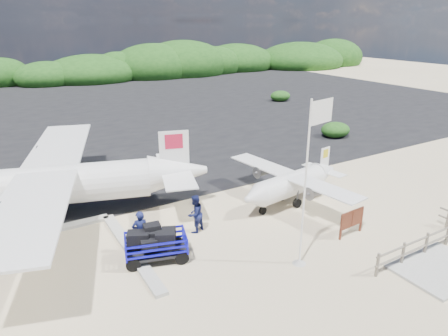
# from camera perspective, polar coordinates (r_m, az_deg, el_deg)

# --- Properties ---
(ground) EXTENTS (160.00, 160.00, 0.00)m
(ground) POSITION_cam_1_polar(r_m,az_deg,el_deg) (18.14, 2.17, -10.09)
(ground) COLOR beige
(asphalt_apron) EXTENTS (90.00, 50.00, 0.04)m
(asphalt_apron) POSITION_cam_1_polar(r_m,az_deg,el_deg) (44.89, -19.19, 7.39)
(asphalt_apron) COLOR #B2B2B2
(asphalt_apron) RESTS_ON ground
(lagoon) EXTENTS (9.00, 7.00, 0.40)m
(lagoon) POSITION_cam_1_polar(r_m,az_deg,el_deg) (17.25, -27.96, -14.52)
(lagoon) COLOR #B2B2B2
(lagoon) RESTS_ON ground
(walkway_pad) EXTENTS (3.50, 2.50, 0.10)m
(walkway_pad) POSITION_cam_1_polar(r_m,az_deg,el_deg) (18.23, 28.43, -12.66)
(walkway_pad) COLOR #B2B2B2
(walkway_pad) RESTS_ON ground
(vegetation_band) EXTENTS (124.00, 8.00, 4.40)m
(vegetation_band) POSITION_cam_1_polar(r_m,az_deg,el_deg) (69.25, -23.77, 11.02)
(vegetation_band) COLOR #B2B2B2
(vegetation_band) RESTS_ON ground
(fence) EXTENTS (6.40, 2.00, 1.10)m
(fence) POSITION_cam_1_polar(r_m,az_deg,el_deg) (19.02, 26.68, -10.94)
(fence) COLOR #B2B2B2
(fence) RESTS_ON ground
(baggage_cart) EXTENTS (2.98, 2.20, 1.33)m
(baggage_cart) POSITION_cam_1_polar(r_m,az_deg,el_deg) (16.94, -9.55, -12.81)
(baggage_cart) COLOR #0D0CC0
(baggage_cart) RESTS_ON ground
(flagpole) EXTENTS (1.41, 0.81, 6.65)m
(flagpole) POSITION_cam_1_polar(r_m,az_deg,el_deg) (16.78, 10.69, -13.24)
(flagpole) COLOR white
(flagpole) RESTS_ON ground
(signboard) EXTENTS (1.57, 0.24, 1.29)m
(signboard) POSITION_cam_1_polar(r_m,az_deg,el_deg) (19.29, 17.54, -9.14)
(signboard) COLOR brown
(signboard) RESTS_ON ground
(crew_a) EXTENTS (0.76, 0.55, 1.92)m
(crew_a) POSITION_cam_1_polar(r_m,az_deg,el_deg) (17.05, -11.82, -8.98)
(crew_a) COLOR #141A4C
(crew_a) RESTS_ON ground
(crew_b) EXTENTS (1.08, 0.97, 1.81)m
(crew_b) POSITION_cam_1_polar(r_m,az_deg,el_deg) (18.35, -4.17, -6.54)
(crew_b) COLOR #141A4C
(crew_b) RESTS_ON ground
(aircraft_large) EXTENTS (21.38, 21.38, 5.14)m
(aircraft_large) POSITION_cam_1_polar(r_m,az_deg,el_deg) (47.99, 3.91, 9.24)
(aircraft_large) COLOR #B2B2B2
(aircraft_large) RESTS_ON ground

